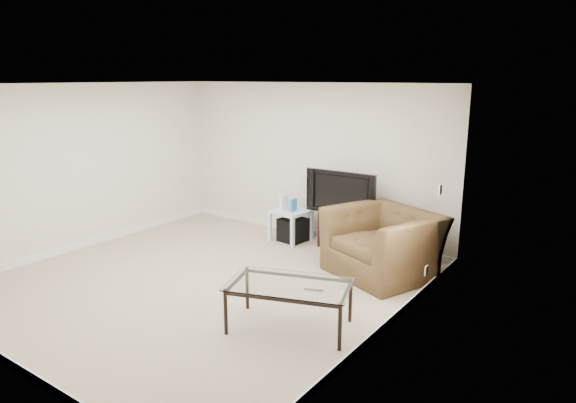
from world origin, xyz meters
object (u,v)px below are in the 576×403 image
Objects in this scene: television at (344,192)px; subwoofer at (293,230)px; tv_stand at (343,230)px; side_table at (291,226)px; coffee_table at (290,306)px; recliner at (383,233)px.

television is 2.78× the size of subwoofer.
tv_stand is 0.61m from television.
side_table is 2.96m from coffee_table.
tv_stand is at bearing 14.71° from subwoofer.
coffee_table is at bearing -55.15° from side_table.
television is (0.00, -0.03, 0.61)m from tv_stand.
side_table is 1.92m from recliner.
coffee_table is at bearing -73.14° from tv_stand.
recliner is 1.99m from coffee_table.
recliner is (0.99, -0.68, -0.30)m from television.
tv_stand is 1.26m from recliner.
tv_stand is 0.87m from side_table.
coffee_table is at bearing -55.88° from subwoofer.
coffee_table is at bearing -73.08° from television.
recliner reaches higher than coffee_table.
side_table is at bearing 124.85° from coffee_table.
subwoofer is 2.96m from coffee_table.
television reaches higher than recliner.
tv_stand is 0.62× the size of television.
recliner is at bearing 85.94° from coffee_table.
television reaches higher than subwoofer.
subwoofer is 1.91m from recliner.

